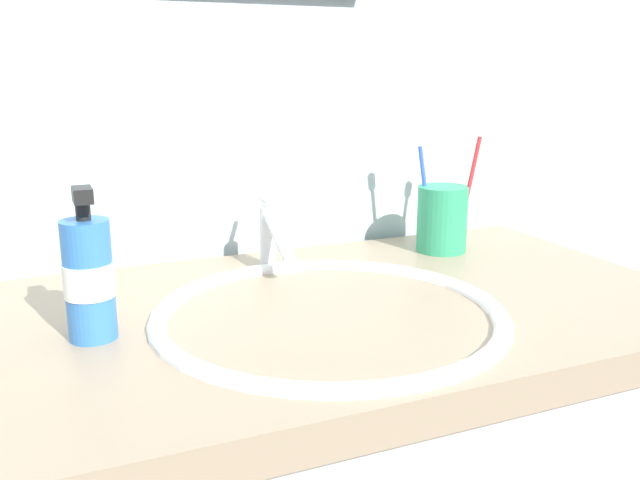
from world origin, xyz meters
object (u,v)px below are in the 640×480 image
(faucet, at_px, (272,235))
(toothbrush_blue, at_px, (424,182))
(toothbrush_cup, at_px, (442,219))
(toothbrush_red, at_px, (471,178))
(soap_dispenser, at_px, (89,278))

(faucet, bearing_deg, toothbrush_blue, 2.78)
(toothbrush_cup, distance_m, toothbrush_red, 0.08)
(soap_dispenser, bearing_deg, faucet, 31.68)
(toothbrush_red, relative_size, soap_dispenser, 1.20)
(faucet, bearing_deg, soap_dispenser, -148.32)
(toothbrush_cup, bearing_deg, faucet, 179.17)
(toothbrush_cup, bearing_deg, toothbrush_red, -24.90)
(faucet, height_order, toothbrush_blue, toothbrush_blue)
(toothbrush_blue, xyz_separation_m, soap_dispenser, (-0.55, -0.18, -0.04))
(faucet, distance_m, soap_dispenser, 0.32)
(toothbrush_red, bearing_deg, toothbrush_cup, 155.10)
(toothbrush_cup, height_order, soap_dispenser, soap_dispenser)
(faucet, distance_m, toothbrush_blue, 0.28)
(soap_dispenser, bearing_deg, toothbrush_cup, 16.12)
(toothbrush_cup, xyz_separation_m, toothbrush_red, (0.04, -0.02, 0.07))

